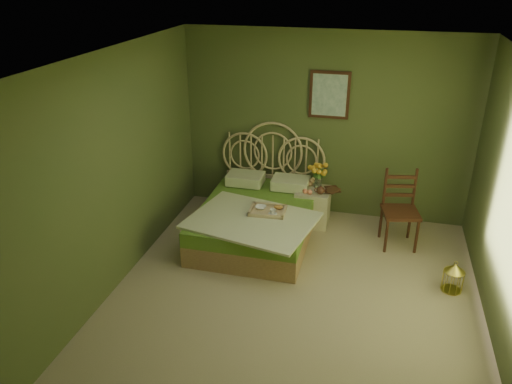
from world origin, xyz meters
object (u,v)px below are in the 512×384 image
(chair, at_px, (401,204))
(birdcage, at_px, (453,278))
(bed, at_px, (258,216))
(nightstand, at_px, (313,200))

(chair, distance_m, birdcage, 1.20)
(bed, height_order, birdcage, bed)
(bed, bearing_deg, birdcage, -15.42)
(bed, relative_size, birdcage, 6.22)
(bed, distance_m, nightstand, 0.87)
(bed, xyz_separation_m, chair, (1.83, 0.29, 0.26))
(chair, bearing_deg, bed, 177.47)
(bed, height_order, nightstand, bed)
(bed, bearing_deg, chair, 9.12)
(chair, relative_size, birdcage, 2.93)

